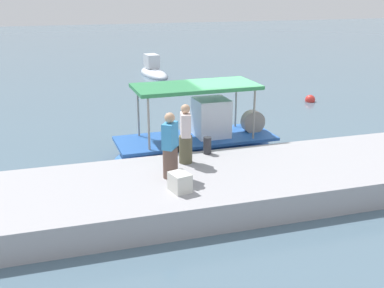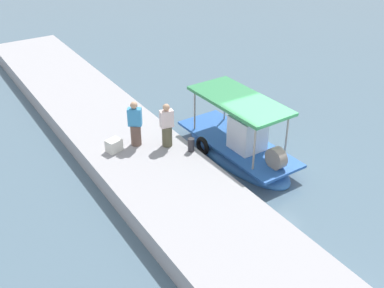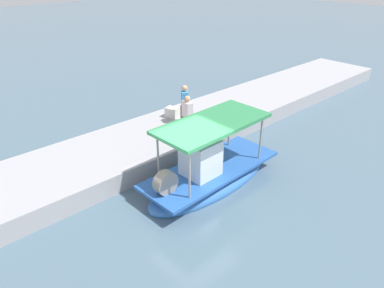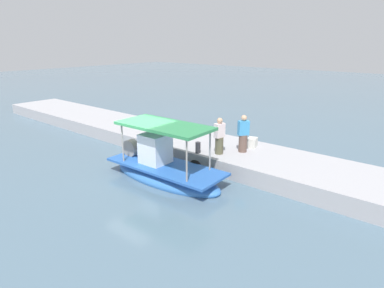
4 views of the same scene
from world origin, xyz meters
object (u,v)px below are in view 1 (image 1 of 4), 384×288
Objects in this scene: fisherman_near_bollard at (186,137)px; mooring_bollard at (207,145)px; fisherman_by_crate at (170,149)px; main_fishing_boat at (198,142)px; marker_buoy at (310,100)px; cargo_crate at (180,182)px; moored_boat_near at (153,72)px.

mooring_bollard is (0.83, 0.53, -0.51)m from fisherman_near_bollard.
mooring_bollard is (1.51, 1.47, -0.54)m from fisherman_by_crate.
main_fishing_boat reaches higher than marker_buoy.
fisherman_near_bollard is 1.11m from mooring_bollard.
fisherman_by_crate is 3.34× the size of cargo_crate.
main_fishing_boat is at bearing -96.61° from moored_boat_near.
marker_buoy is at bearing 43.91° from fisherman_by_crate.
moored_boat_near is (1.78, 15.39, -0.20)m from main_fishing_boat.
marker_buoy is at bearing 42.95° from fisherman_near_bollard.
fisherman_by_crate reaches higher than cargo_crate.
fisherman_by_crate is (-1.85, -3.42, 1.09)m from main_fishing_boat.
moored_boat_near reaches higher than mooring_bollard.
fisherman_near_bollard is (-1.16, -2.47, 1.07)m from main_fishing_boat.
main_fishing_boat is 11.27× the size of marker_buoy.
main_fishing_boat is 3.22× the size of fisherman_by_crate.
mooring_bollard is (-0.33, -1.94, 0.55)m from main_fishing_boat.
mooring_bollard is 17.48m from moored_boat_near.
main_fishing_boat reaches higher than cargo_crate.
marker_buoy is 0.13× the size of moored_boat_near.
fisherman_by_crate is (-0.69, -0.94, 0.03)m from fisherman_near_bollard.
fisherman_near_bollard is 3.32× the size of mooring_bollard.
mooring_bollard is at bearing 32.65° from fisherman_near_bollard.
fisherman_by_crate is 3.50× the size of marker_buoy.
main_fishing_boat reaches higher than mooring_bollard.
mooring_bollard is 1.02× the size of marker_buoy.
main_fishing_boat is at bearing 66.95° from cargo_crate.
marker_buoy is at bearing 46.61° from cargo_crate.
cargo_crate is 20.06m from moored_boat_near.
cargo_crate is (-0.68, -1.85, -0.54)m from fisherman_near_bollard.
cargo_crate is at bearing -89.65° from fisherman_by_crate.
main_fishing_boat is 2.93m from fisherman_near_bollard.
moored_boat_near is (2.94, 17.87, -1.27)m from fisherman_near_bollard.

